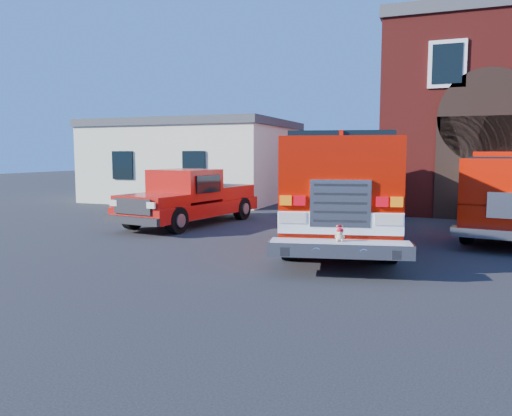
% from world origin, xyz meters
% --- Properties ---
extents(ground, '(100.00, 100.00, 0.00)m').
position_xyz_m(ground, '(0.00, 0.00, 0.00)').
color(ground, black).
rests_on(ground, ground).
extents(side_building, '(10.20, 8.20, 4.35)m').
position_xyz_m(side_building, '(-9.00, 13.00, 2.20)').
color(side_building, '#E9E5C4').
rests_on(side_building, ground).
extents(fire_engine, '(4.83, 10.41, 3.10)m').
position_xyz_m(fire_engine, '(1.07, 2.97, 1.60)').
color(fire_engine, black).
rests_on(fire_engine, ground).
extents(pickup_truck, '(3.12, 6.40, 2.01)m').
position_xyz_m(pickup_truck, '(-4.55, 4.03, 0.95)').
color(pickup_truck, black).
rests_on(pickup_truck, ground).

